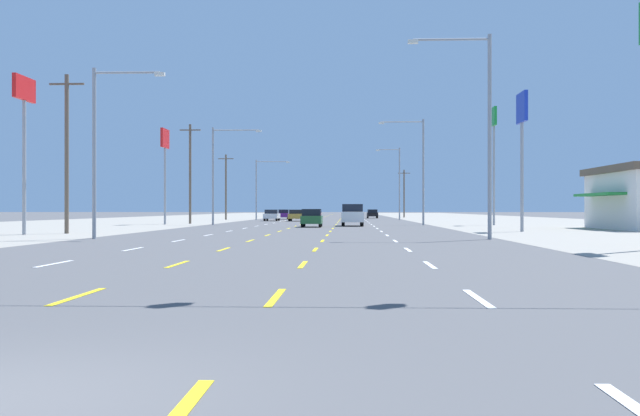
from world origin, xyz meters
name	(u,v)px	position (x,y,z in m)	size (l,w,h in m)	color
ground_plane	(318,225)	(0.00, 66.00, 0.00)	(572.00, 572.00, 0.00)	#4C4C4F
lot_apron_left	(70,224)	(-24.75, 66.00, 0.00)	(28.00, 440.00, 0.01)	gray
lot_apron_right	(573,225)	(24.75, 66.00, 0.00)	(28.00, 440.00, 0.01)	gray
lane_markings	(329,219)	(0.00, 104.50, 0.01)	(10.64, 227.60, 0.01)	white
signal_span_wire	(195,4)	(-0.07, 8.83, 5.67)	(25.16, 0.53, 9.49)	brown
hatchback_center_turn_nearest	(312,218)	(-0.14, 56.60, 0.78)	(1.72, 3.90, 1.54)	#235B2D
suv_inner_right_near	(352,215)	(3.34, 60.56, 1.03)	(1.98, 4.90, 1.98)	white
sedan_inner_left_mid	(296,215)	(-3.65, 86.66, 0.76)	(1.80, 4.50, 1.46)	#B28C33
sedan_far_left_midfar	(272,215)	(-6.97, 88.67, 0.76)	(1.80, 4.50, 1.46)	white
sedan_far_left_far	(284,214)	(-6.76, 103.35, 0.76)	(1.80, 4.50, 1.46)	#4C196B
hatchback_inner_right_farther	(351,214)	(3.41, 107.10, 0.78)	(1.72, 3.90, 1.54)	red
sedan_far_right_farthest	(372,214)	(6.91, 116.29, 0.76)	(1.80, 4.50, 1.46)	black
pole_sign_left_row_1	(24,112)	(-16.33, 37.15, 7.33)	(0.24, 2.71, 9.44)	gray
pole_sign_left_row_2	(165,150)	(-15.22, 66.13, 7.43)	(0.24, 2.66, 9.48)	gray
pole_sign_right_row_1	(522,124)	(14.80, 44.56, 7.36)	(0.24, 2.45, 9.47)	gray
pole_sign_right_row_2	(494,139)	(16.85, 64.63, 8.20)	(0.24, 1.71, 11.26)	gray
streetlight_left_row_0	(102,140)	(-9.76, 31.62, 5.14)	(3.79, 0.26, 8.85)	gray
streetlight_right_row_0	(482,121)	(9.74, 31.62, 6.00)	(4.23, 0.26, 10.41)	gray
streetlight_left_row_1	(219,167)	(-9.61, 64.67, 5.56)	(4.82, 0.26, 9.44)	gray
streetlight_right_row_1	(419,164)	(9.71, 64.67, 5.88)	(4.37, 0.26, 10.16)	gray
streetlight_left_row_2	(260,184)	(-9.55, 97.73, 5.09)	(4.89, 0.26, 8.52)	gray
streetlight_right_row_2	(397,179)	(9.85, 97.73, 5.78)	(3.43, 0.26, 10.18)	gray
utility_pole_left_row_0	(67,151)	(-14.68, 39.49, 5.19)	(2.20, 0.26, 9.99)	brown
utility_pole_left_row_1	(190,172)	(-13.60, 70.26, 5.41)	(2.20, 0.26, 10.41)	brown
utility_pole_left_row_2	(226,186)	(-14.58, 98.30, 4.86)	(2.20, 0.26, 9.33)	brown
utility_pole_right_row_3	(404,193)	(12.98, 126.92, 4.50)	(2.20, 0.26, 8.61)	brown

